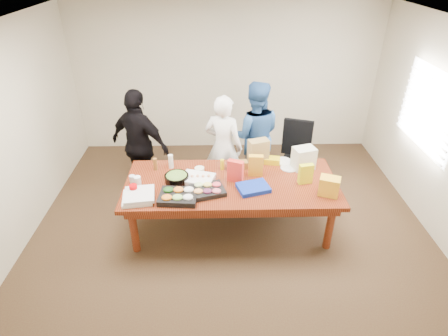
{
  "coord_description": "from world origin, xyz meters",
  "views": [
    {
      "loc": [
        -0.19,
        -4.04,
        3.41
      ],
      "look_at": [
        -0.09,
        0.1,
        0.91
      ],
      "focal_mm": 29.4,
      "sensor_mm": 36.0,
      "label": 1
    }
  ],
  "objects_px": {
    "sheet_cake": "(198,179)",
    "salad_bowl": "(177,178)",
    "person_center": "(223,147)",
    "person_right": "(254,135)",
    "office_chair": "(298,160)",
    "conference_table": "(231,205)"
  },
  "relations": [
    {
      "from": "sheet_cake",
      "to": "salad_bowl",
      "type": "bearing_deg",
      "value": -163.01
    },
    {
      "from": "person_center",
      "to": "person_right",
      "type": "bearing_deg",
      "value": -126.6
    },
    {
      "from": "office_chair",
      "to": "conference_table",
      "type": "bearing_deg",
      "value": -121.06
    },
    {
      "from": "office_chair",
      "to": "person_center",
      "type": "xyz_separation_m",
      "value": [
        -1.17,
        -0.04,
        0.27
      ]
    },
    {
      "from": "office_chair",
      "to": "person_center",
      "type": "bearing_deg",
      "value": -159.0
    },
    {
      "from": "conference_table",
      "to": "salad_bowl",
      "type": "bearing_deg",
      "value": 177.97
    },
    {
      "from": "person_right",
      "to": "sheet_cake",
      "type": "distance_m",
      "value": 1.42
    },
    {
      "from": "sheet_cake",
      "to": "office_chair",
      "type": "bearing_deg",
      "value": 46.82
    },
    {
      "from": "office_chair",
      "to": "person_center",
      "type": "distance_m",
      "value": 1.2
    },
    {
      "from": "sheet_cake",
      "to": "salad_bowl",
      "type": "distance_m",
      "value": 0.28
    },
    {
      "from": "person_right",
      "to": "sheet_cake",
      "type": "bearing_deg",
      "value": 56.28
    },
    {
      "from": "person_center",
      "to": "sheet_cake",
      "type": "xyz_separation_m",
      "value": [
        -0.36,
        -0.84,
        -0.03
      ]
    },
    {
      "from": "conference_table",
      "to": "sheet_cake",
      "type": "distance_m",
      "value": 0.61
    },
    {
      "from": "person_right",
      "to": "salad_bowl",
      "type": "height_order",
      "value": "person_right"
    },
    {
      "from": "person_center",
      "to": "salad_bowl",
      "type": "bearing_deg",
      "value": 75.79
    },
    {
      "from": "office_chair",
      "to": "person_right",
      "type": "height_order",
      "value": "person_right"
    },
    {
      "from": "office_chair",
      "to": "person_right",
      "type": "distance_m",
      "value": 0.79
    },
    {
      "from": "office_chair",
      "to": "salad_bowl",
      "type": "relative_size",
      "value": 3.44
    },
    {
      "from": "office_chair",
      "to": "salad_bowl",
      "type": "height_order",
      "value": "office_chair"
    },
    {
      "from": "office_chair",
      "to": "person_right",
      "type": "xyz_separation_m",
      "value": [
        -0.67,
        0.25,
        0.32
      ]
    },
    {
      "from": "person_right",
      "to": "salad_bowl",
      "type": "relative_size",
      "value": 5.48
    },
    {
      "from": "salad_bowl",
      "to": "office_chair",
      "type": "bearing_deg",
      "value": 25.9
    }
  ]
}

